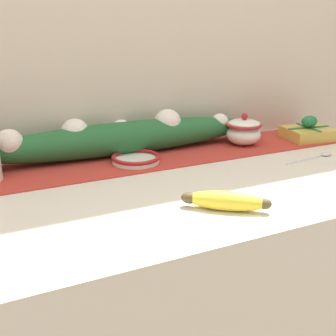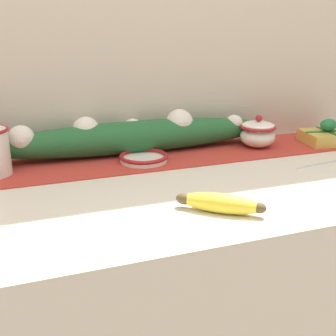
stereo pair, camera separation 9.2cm
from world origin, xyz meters
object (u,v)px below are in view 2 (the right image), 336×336
sugar_bowl (258,133)px  banana (220,203)px  small_dish (145,158)px  gift_box (327,136)px

sugar_bowl → banana: 0.49m
small_dish → banana: banana is taller
gift_box → banana: bearing=-147.3°
gift_box → small_dish: bearing=179.0°
banana → gift_box: size_ratio=0.97×
banana → gift_box: (0.54, 0.35, 0.01)m
sugar_bowl → banana: sugar_bowl is taller
sugar_bowl → small_dish: sugar_bowl is taller
sugar_bowl → gift_box: sugar_bowl is taller
sugar_bowl → banana: (-0.31, -0.38, -0.03)m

